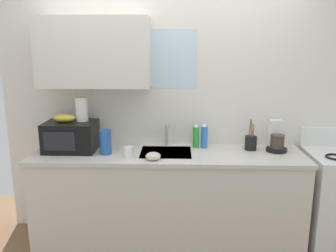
# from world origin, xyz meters

# --- Properties ---
(kitchen_wall_assembly) EXTENTS (3.23, 0.42, 2.50)m
(kitchen_wall_assembly) POSITION_xyz_m (-0.13, 0.31, 1.36)
(kitchen_wall_assembly) COLOR silver
(kitchen_wall_assembly) RESTS_ON ground
(counter_unit) EXTENTS (2.46, 0.63, 0.90)m
(counter_unit) POSITION_xyz_m (-0.00, 0.00, 0.46)
(counter_unit) COLOR silver
(counter_unit) RESTS_ON ground
(sink_faucet) EXTENTS (0.03, 0.03, 0.20)m
(sink_faucet) POSITION_xyz_m (-0.02, 0.24, 1.00)
(sink_faucet) COLOR #B2B5BA
(sink_faucet) RESTS_ON counter_unit
(microwave) EXTENTS (0.46, 0.35, 0.27)m
(microwave) POSITION_xyz_m (-0.90, 0.05, 1.04)
(microwave) COLOR black
(microwave) RESTS_ON counter_unit
(banana_bunch) EXTENTS (0.20, 0.11, 0.07)m
(banana_bunch) POSITION_xyz_m (-0.95, 0.05, 1.20)
(banana_bunch) COLOR gold
(banana_bunch) RESTS_ON microwave
(paper_towel_roll) EXTENTS (0.11, 0.11, 0.22)m
(paper_towel_roll) POSITION_xyz_m (-0.80, 0.10, 1.28)
(paper_towel_roll) COLOR white
(paper_towel_roll) RESTS_ON microwave
(coffee_maker) EXTENTS (0.19, 0.21, 0.28)m
(coffee_maker) POSITION_xyz_m (1.00, 0.11, 1.00)
(coffee_maker) COLOR black
(coffee_maker) RESTS_ON counter_unit
(dish_soap_bottle_green) EXTENTS (0.06, 0.06, 0.24)m
(dish_soap_bottle_green) POSITION_xyz_m (0.26, 0.19, 1.01)
(dish_soap_bottle_green) COLOR green
(dish_soap_bottle_green) RESTS_ON counter_unit
(dish_soap_bottle_blue) EXTENTS (0.06, 0.06, 0.24)m
(dish_soap_bottle_blue) POSITION_xyz_m (0.34, 0.17, 1.01)
(dish_soap_bottle_blue) COLOR blue
(dish_soap_bottle_blue) RESTS_ON counter_unit
(cereal_canister) EXTENTS (0.10, 0.10, 0.22)m
(cereal_canister) POSITION_xyz_m (-0.56, -0.05, 1.01)
(cereal_canister) COLOR #2659A5
(cereal_canister) RESTS_ON counter_unit
(mug_white) EXTENTS (0.08, 0.08, 0.09)m
(mug_white) POSITION_xyz_m (-0.34, -0.14, 0.95)
(mug_white) COLOR white
(mug_white) RESTS_ON counter_unit
(utensil_crock) EXTENTS (0.11, 0.11, 0.30)m
(utensil_crock) POSITION_xyz_m (0.77, 0.12, 0.97)
(utensil_crock) COLOR black
(utensil_crock) RESTS_ON counter_unit
(small_bowl) EXTENTS (0.13, 0.13, 0.06)m
(small_bowl) POSITION_xyz_m (-0.12, -0.20, 0.93)
(small_bowl) COLOR beige
(small_bowl) RESTS_ON counter_unit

